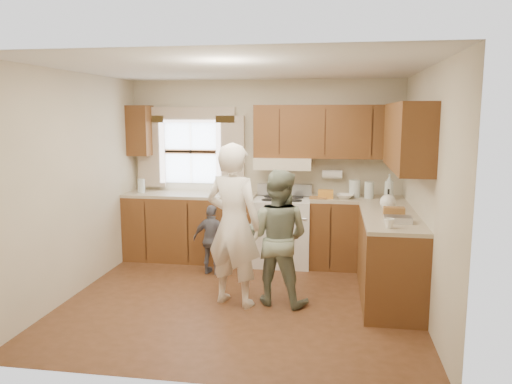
% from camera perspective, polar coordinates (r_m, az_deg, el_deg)
% --- Properties ---
extents(room, '(3.80, 3.80, 3.80)m').
position_cam_1_polar(room, '(5.32, -1.74, 0.43)').
color(room, '#4D2D18').
rests_on(room, ground).
extents(kitchen_fixtures, '(3.80, 2.25, 2.15)m').
position_cam_1_polar(kitchen_fixtures, '(6.36, 5.55, -1.95)').
color(kitchen_fixtures, '#4B2B10').
rests_on(kitchen_fixtures, ground).
extents(stove, '(0.76, 0.67, 1.07)m').
position_cam_1_polar(stove, '(6.82, 3.04, -4.38)').
color(stove, silver).
rests_on(stove, ground).
extents(woman_left, '(0.74, 0.60, 1.74)m').
position_cam_1_polar(woman_left, '(5.29, -2.57, -3.78)').
color(woman_left, white).
rests_on(woman_left, ground).
extents(woman_right, '(0.81, 0.70, 1.46)m').
position_cam_1_polar(woman_right, '(5.36, 2.48, -5.19)').
color(woman_right, '#283F29').
rests_on(woman_right, ground).
extents(child, '(0.55, 0.31, 0.89)m').
position_cam_1_polar(child, '(6.40, -5.02, -5.46)').
color(child, slate).
rests_on(child, ground).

